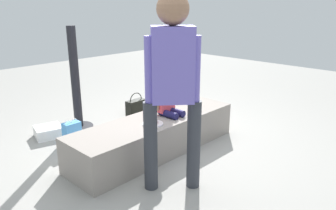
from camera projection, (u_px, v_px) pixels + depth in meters
ground_plane at (156, 150)px, 3.72m from camera, size 12.00×12.00×0.00m
concrete_ledge at (156, 135)px, 3.66m from camera, size 2.05×0.59×0.38m
child_seated at (166, 96)px, 3.68m from camera, size 0.28×0.32×0.48m
adult_standing at (173, 77)px, 2.69m from camera, size 0.40×0.38×1.68m
cake_plate at (153, 122)px, 3.43m from camera, size 0.22×0.22×0.07m
gift_bag at (72, 134)px, 3.79m from camera, size 0.19×0.12×0.33m
railing_post at (76, 91)px, 4.20m from camera, size 0.36×0.36×1.33m
water_bottle_near_gift at (119, 134)px, 3.96m from camera, size 0.07×0.07×0.19m
water_bottle_far_side at (138, 127)px, 4.18m from camera, size 0.07×0.07×0.19m
party_cup_red at (134, 105)px, 5.13m from camera, size 0.08×0.08×0.12m
cake_box_white at (48, 132)px, 4.08m from camera, size 0.37×0.37×0.13m
handbag_black_leather at (136, 107)px, 4.84m from camera, size 0.30×0.13×0.34m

